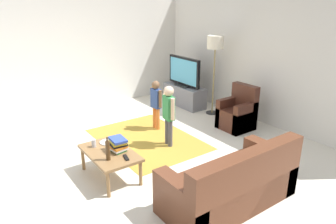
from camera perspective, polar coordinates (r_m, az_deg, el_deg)
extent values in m
plane|color=beige|center=(5.47, -5.16, -7.66)|extent=(7.80, 7.80, 0.00)
cube|color=silver|center=(6.97, 16.51, 9.33)|extent=(6.00, 0.12, 2.70)
cube|color=silver|center=(7.70, -17.12, 10.20)|extent=(0.12, 6.00, 2.70)
cube|color=#B28C33|center=(6.03, -3.83, -4.91)|extent=(2.20, 1.60, 0.01)
cube|color=slate|center=(7.88, 2.98, 3.03)|extent=(1.20, 0.44, 0.50)
cube|color=black|center=(7.90, 2.68, 1.93)|extent=(1.10, 0.32, 0.03)
cube|color=black|center=(7.80, 2.90, 4.87)|extent=(0.44, 0.28, 0.03)
cube|color=black|center=(7.72, 2.95, 7.42)|extent=(1.10, 0.07, 0.68)
cube|color=#59B2D8|center=(7.69, 2.73, 7.38)|extent=(1.00, 0.01, 0.58)
cube|color=brown|center=(4.25, 10.84, -13.47)|extent=(0.80, 1.80, 0.42)
cube|color=brown|center=(3.97, 14.22, -12.59)|extent=(0.20, 1.80, 0.86)
cube|color=brown|center=(3.74, 2.01, -16.47)|extent=(0.80, 0.20, 0.60)
cube|color=brown|center=(4.75, 17.74, -9.07)|extent=(0.80, 0.20, 0.60)
cube|color=#B22823|center=(4.37, 17.64, -7.81)|extent=(0.10, 0.32, 0.32)
cube|color=#472319|center=(6.57, 12.21, -1.24)|extent=(0.60, 0.60, 0.42)
cube|color=#472319|center=(6.65, 13.64, 1.10)|extent=(0.60, 0.16, 0.90)
cube|color=#472319|center=(6.69, 10.76, 0.07)|extent=(0.12, 0.60, 0.60)
cube|color=#472319|center=(6.39, 13.84, -1.10)|extent=(0.12, 0.60, 0.60)
cylinder|color=#262626|center=(7.44, 7.97, -0.12)|extent=(0.28, 0.28, 0.02)
cylinder|color=#99844C|center=(7.22, 8.25, 5.48)|extent=(0.03, 0.03, 1.50)
cylinder|color=silver|center=(7.06, 8.60, 12.42)|extent=(0.36, 0.36, 0.28)
cylinder|color=orange|center=(6.46, -2.44, -0.98)|extent=(0.08, 0.08, 0.45)
cylinder|color=orange|center=(6.38, -1.86, -1.25)|extent=(0.08, 0.08, 0.45)
cube|color=#2D478C|center=(6.29, -2.20, 2.49)|extent=(0.22, 0.13, 0.39)
sphere|color=brown|center=(6.21, -2.23, 4.92)|extent=(0.16, 0.16, 0.16)
cylinder|color=brown|center=(6.39, -2.96, 2.94)|extent=(0.06, 0.06, 0.35)
cylinder|color=brown|center=(6.17, -1.42, 2.37)|extent=(0.06, 0.06, 0.35)
cylinder|color=#4C4C59|center=(5.74, -0.14, -3.48)|extent=(0.08, 0.08, 0.50)
cylinder|color=#4C4C59|center=(5.64, 0.40, -3.91)|extent=(0.08, 0.08, 0.50)
cube|color=#338C4C|center=(5.52, 0.13, 0.75)|extent=(0.26, 0.17, 0.43)
sphere|color=beige|center=(5.43, 0.13, 3.80)|extent=(0.18, 0.18, 0.18)
cylinder|color=beige|center=(5.64, -0.56, 1.41)|extent=(0.07, 0.07, 0.39)
cylinder|color=beige|center=(5.38, 0.85, 0.49)|extent=(0.07, 0.07, 0.39)
cube|color=olive|center=(4.71, -10.54, -7.27)|extent=(1.00, 0.60, 0.04)
cylinder|color=olive|center=(5.10, -15.16, -8.11)|extent=(0.05, 0.05, 0.38)
cylinder|color=olive|center=(4.36, -10.79, -12.79)|extent=(0.05, 0.05, 0.38)
cylinder|color=olive|center=(5.26, -10.06, -6.78)|extent=(0.05, 0.05, 0.38)
cylinder|color=olive|center=(4.55, -5.00, -10.99)|extent=(0.05, 0.05, 0.38)
cube|color=#388C4C|center=(4.70, -9.13, -6.74)|extent=(0.26, 0.19, 0.03)
cube|color=white|center=(4.68, -9.07, -6.46)|extent=(0.27, 0.24, 0.03)
cube|color=orange|center=(4.66, -9.16, -6.12)|extent=(0.27, 0.24, 0.03)
cube|color=black|center=(4.65, -9.11, -5.70)|extent=(0.25, 0.23, 0.03)
cube|color=yellow|center=(4.64, -9.14, -5.32)|extent=(0.28, 0.23, 0.04)
cube|color=#334CA5|center=(4.62, -9.08, -4.94)|extent=(0.29, 0.22, 0.03)
cylinder|color=#4C3319|center=(4.41, -10.84, -6.89)|extent=(0.06, 0.06, 0.28)
cylinder|color=#4C3319|center=(4.34, -10.99, -4.88)|extent=(0.02, 0.02, 0.06)
cube|color=black|center=(4.47, -7.62, -8.17)|extent=(0.18, 0.09, 0.02)
cylinder|color=silver|center=(4.86, -13.31, -5.51)|extent=(0.07, 0.07, 0.12)
cylinder|color=white|center=(4.98, -11.02, -5.39)|extent=(0.22, 0.22, 0.02)
cube|color=silver|center=(4.96, -10.93, -5.36)|extent=(0.14, 0.07, 0.01)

